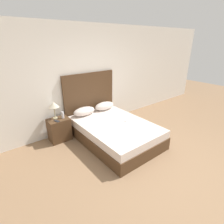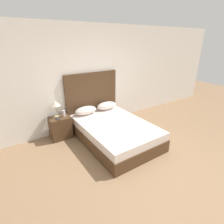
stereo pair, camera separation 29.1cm
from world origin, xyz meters
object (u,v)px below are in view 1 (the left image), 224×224
object	(u,v)px
nightstand	(59,129)
bed	(115,132)
table_lamp	(54,105)
phone_on_bed	(126,120)
phone_on_nightstand	(57,121)

from	to	relation	value
nightstand	bed	bearing A→B (deg)	-39.95
nightstand	table_lamp	xyz separation A→B (m)	(-0.03, 0.08, 0.62)
bed	phone_on_bed	xyz separation A→B (m)	(0.31, -0.04, 0.24)
bed	table_lamp	world-z (taller)	table_lamp
table_lamp	phone_on_bed	bearing A→B (deg)	-35.63
table_lamp	phone_on_nightstand	size ratio (longest dim) A/B	2.56
bed	nightstand	bearing A→B (deg)	140.05
nightstand	phone_on_nightstand	distance (m)	0.31
phone_on_bed	nightstand	world-z (taller)	nightstand
table_lamp	phone_on_nightstand	world-z (taller)	table_lamp
bed	nightstand	size ratio (longest dim) A/B	3.82
phone_on_bed	table_lamp	distance (m)	1.74
nightstand	phone_on_nightstand	bearing A→B (deg)	-125.50
phone_on_bed	phone_on_nightstand	xyz separation A→B (m)	(-1.41, 0.82, 0.08)
bed	table_lamp	distance (m)	1.57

